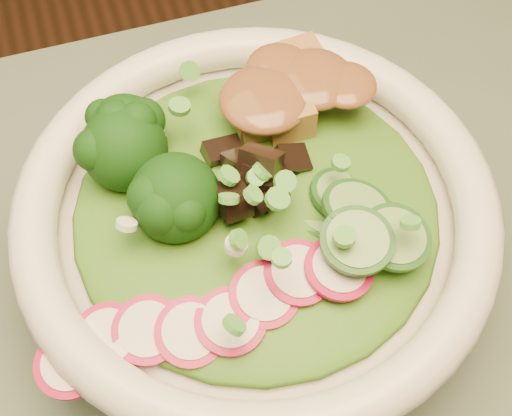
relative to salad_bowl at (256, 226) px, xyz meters
name	(u,v)px	position (x,y,z in m)	size (l,w,h in m)	color
salad_bowl	(256,226)	(0.00, 0.00, 0.00)	(0.29, 0.29, 0.08)	white
lettuce_bed	(256,207)	(0.00, 0.00, 0.02)	(0.22, 0.22, 0.03)	#266114
broccoli_florets	(144,169)	(-0.06, 0.03, 0.04)	(0.09, 0.08, 0.05)	black
radish_slices	(227,312)	(-0.04, -0.06, 0.03)	(0.12, 0.04, 0.02)	#A30C39
cucumber_slices	(375,224)	(0.06, -0.04, 0.04)	(0.08, 0.08, 0.04)	#78A75C
mushroom_heap	(262,175)	(0.01, 0.01, 0.04)	(0.08, 0.08, 0.04)	black
tofu_cubes	(287,108)	(0.04, 0.06, 0.04)	(0.10, 0.07, 0.04)	#9E6134
peanut_sauce	(288,93)	(0.04, 0.06, 0.05)	(0.08, 0.06, 0.02)	brown
scallion_garnish	(256,182)	(0.00, 0.00, 0.05)	(0.21, 0.21, 0.03)	#50A53A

